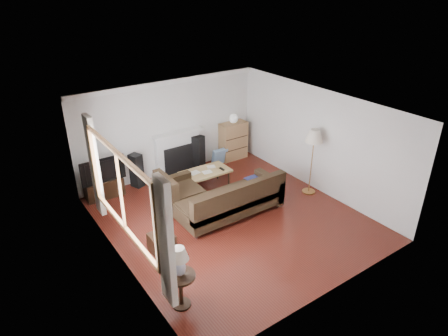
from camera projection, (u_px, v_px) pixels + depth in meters
room at (232, 167)px, 8.18m from camera, size 5.10×5.60×2.54m
window at (121, 192)px, 6.65m from camera, size 0.12×2.74×1.54m
curtain_near at (166, 244)px, 5.62m from camera, size 0.10×0.35×2.10m
curtain_far at (95, 166)px, 7.86m from camera, size 0.10×0.35×2.10m
fireplace at (178, 152)px, 10.50m from camera, size 1.40×0.26×1.15m
tv_stand at (104, 188)px, 9.48m from camera, size 0.88×0.40×0.44m
television at (101, 169)px, 9.26m from camera, size 1.03×0.14×0.60m
speaker_left at (136, 170)px, 9.87m from camera, size 0.32×0.35×0.86m
speaker_right at (198, 152)px, 10.73m from camera, size 0.36×0.39×0.95m
bookshelf at (233, 141)px, 11.32m from camera, size 0.78×0.37×1.07m
globe_lamp at (233, 119)px, 11.02m from camera, size 0.25×0.25×0.25m
sectional_sofa at (231, 198)px, 8.69m from camera, size 2.57×1.88×0.83m
coffee_table at (205, 179)px, 9.86m from camera, size 1.22×0.68×0.47m
footstool at (162, 243)px, 7.64m from camera, size 0.43×0.43×0.36m
floor_lamp at (312, 162)px, 9.41m from camera, size 0.42×0.42×1.63m
side_table at (181, 290)px, 6.32m from camera, size 0.50×0.50×0.62m
table_lamp at (179, 262)px, 6.07m from camera, size 0.31×0.31×0.51m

